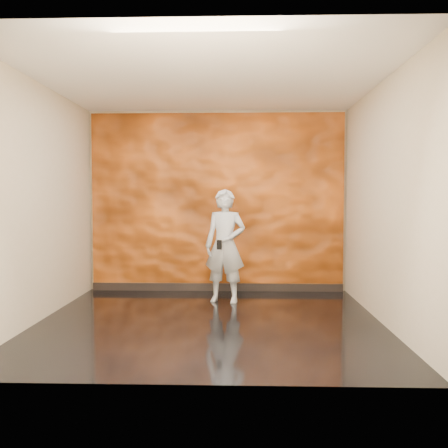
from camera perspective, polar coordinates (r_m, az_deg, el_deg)
room at (r=5.79m, az=-1.69°, el=2.50°), size 4.02×4.02×2.81m
feature_wall at (r=7.75m, az=-0.79°, el=2.49°), size 3.90×0.06×2.75m
baseboard at (r=7.83m, az=-0.80°, el=-7.22°), size 3.90×0.04×0.12m
man at (r=6.93m, az=0.13°, el=-2.50°), size 0.65×0.50×1.57m
phone at (r=6.70m, az=-0.54°, el=-2.39°), size 0.07×0.04×0.13m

